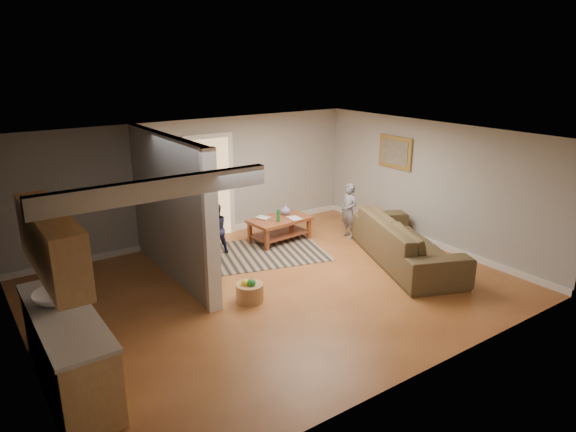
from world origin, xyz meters
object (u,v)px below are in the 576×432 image
Objects in this scene: sofa at (405,262)px; speaker_left at (207,249)px; toddler at (217,253)px; child at (348,237)px; toy_basket at (250,291)px; tv_console at (193,230)px; coffee_table at (280,223)px; speaker_right at (159,233)px.

speaker_left is at bearing 85.78° from sofa.
child is at bearing 170.05° from toddler.
sofa is 3.22m from toy_basket.
speaker_left reaches higher than toddler.
child is (3.25, 1.35, -0.16)m from toy_basket.
sofa is 3.69m from speaker_left.
tv_console is 1.15× the size of child.
toy_basket is at bearing -64.45° from tv_console.
speaker_right is (-2.35, 0.68, 0.05)m from coffee_table.
speaker_left is 0.94× the size of toddler.
speaker_right is (-0.26, 0.98, -0.29)m from tv_console.
tv_console is 1.06m from toddler.
coffee_table reaches higher than sofa.
tv_console is at bearing 94.63° from toy_basket.
speaker_left is at bearing -86.46° from child.
speaker_right is at bearing 98.44° from toy_basket.
speaker_left is at bearing 59.29° from toddler.
speaker_right is at bearing 89.52° from speaker_left.
coffee_table is at bearing 28.92° from tv_console.
child is at bearing 22.54° from toy_basket.
speaker_right is at bearing 125.87° from tv_console.
coffee_table reaches higher than child.
coffee_table is 1.49× the size of speaker_right.
speaker_right is at bearing 163.81° from coffee_table.
speaker_right is (-3.60, 3.02, 0.44)m from sofa.
coffee_table is 1.49m from toddler.
tv_console reaches higher than toddler.
child is 2.84m from toddler.
child reaches higher than toddler.
toy_basket is (0.40, -2.69, -0.27)m from speaker_right.
speaker_right reaches higher than child.
sofa is at bearing -35.49° from speaker_right.
speaker_left is (-2.01, -0.68, 0.09)m from coffee_table.
child is (1.30, -0.66, -0.38)m from coffee_table.
toddler is (-2.73, 0.77, 0.00)m from child.
tv_console is (-2.09, -0.29, 0.34)m from coffee_table.
tv_console is 1.34× the size of toddler.
speaker_left is at bearing 92.64° from toy_basket.
toy_basket is at bearing -77.09° from speaker_right.
tv_console is at bearing 86.99° from speaker_left.
sofa is 2.20× the size of coffee_table.
coffee_table is (-1.25, 2.34, 0.38)m from sofa.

